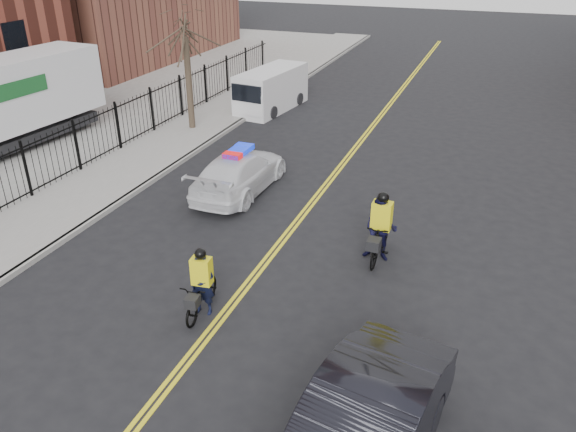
# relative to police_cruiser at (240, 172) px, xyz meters

# --- Properties ---
(ground) EXTENTS (120.00, 120.00, 0.00)m
(ground) POSITION_rel_police_cruiser_xyz_m (2.68, -4.65, -0.71)
(ground) COLOR black
(ground) RESTS_ON ground
(center_line_left) EXTENTS (0.10, 60.00, 0.01)m
(center_line_left) POSITION_rel_police_cruiser_xyz_m (2.60, 3.35, -0.70)
(center_line_left) COLOR yellow
(center_line_left) RESTS_ON ground
(center_line_right) EXTENTS (0.10, 60.00, 0.01)m
(center_line_right) POSITION_rel_police_cruiser_xyz_m (2.76, 3.35, -0.70)
(center_line_right) COLOR yellow
(center_line_right) RESTS_ON ground
(sidewalk) EXTENTS (3.00, 60.00, 0.15)m
(sidewalk) POSITION_rel_police_cruiser_xyz_m (-4.82, 3.35, -0.63)
(sidewalk) COLOR gray
(sidewalk) RESTS_ON ground
(curb) EXTENTS (0.20, 60.00, 0.15)m
(curb) POSITION_rel_police_cruiser_xyz_m (-3.32, 3.35, -0.63)
(curb) COLOR gray
(curb) RESTS_ON ground
(iron_fence) EXTENTS (0.12, 28.00, 2.00)m
(iron_fence) POSITION_rel_police_cruiser_xyz_m (-6.32, 3.35, 0.29)
(iron_fence) COLOR black
(iron_fence) RESTS_ON ground
(street_tree) EXTENTS (3.20, 3.20, 4.80)m
(street_tree) POSITION_rel_police_cruiser_xyz_m (-4.92, 5.35, 2.83)
(street_tree) COLOR #35291F
(street_tree) RESTS_ON sidewalk
(police_cruiser) EXTENTS (2.00, 4.85, 1.56)m
(police_cruiser) POSITION_rel_police_cruiser_xyz_m (0.00, 0.00, 0.00)
(police_cruiser) COLOR white
(police_cruiser) RESTS_ON ground
(cargo_van) EXTENTS (2.33, 5.02, 2.03)m
(cargo_van) POSITION_rel_police_cruiser_xyz_m (-2.84, 9.69, 0.28)
(cargo_van) COLOR silver
(cargo_van) RESTS_ON ground
(cyclist_near) EXTENTS (0.81, 1.84, 1.75)m
(cyclist_near) POSITION_rel_police_cruiser_xyz_m (2.20, -6.70, -0.10)
(cyclist_near) COLOR black
(cyclist_near) RESTS_ON ground
(cyclist_far) EXTENTS (0.92, 2.02, 2.03)m
(cyclist_far) POSITION_rel_police_cruiser_xyz_m (5.55, -2.80, 0.09)
(cyclist_far) COLOR black
(cyclist_far) RESTS_ON ground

